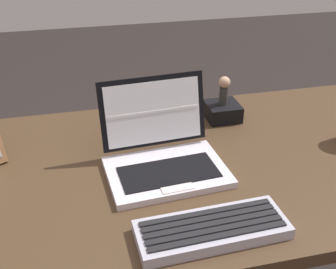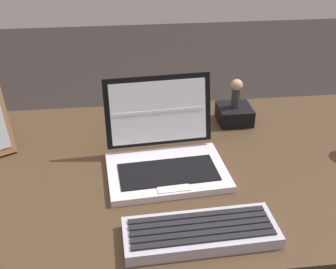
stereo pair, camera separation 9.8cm
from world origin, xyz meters
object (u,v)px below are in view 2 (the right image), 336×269
at_px(external_keyboard, 201,232).
at_px(figurine_stand, 234,114).
at_px(figurine, 236,91).
at_px(laptop_front, 165,154).

xyz_separation_m(external_keyboard, figurine_stand, (0.20, 0.49, 0.01)).
bearing_deg(figurine, figurine_stand, 90.00).
height_order(external_keyboard, figurine, figurine).
height_order(laptop_front, figurine, laptop_front).
bearing_deg(external_keyboard, figurine, 68.09).
distance_m(external_keyboard, figurine, 0.53).
relative_size(external_keyboard, figurine, 3.56).
height_order(figurine_stand, figurine, figurine).
distance_m(external_keyboard, figurine_stand, 0.53).
relative_size(laptop_front, external_keyboard, 0.96).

